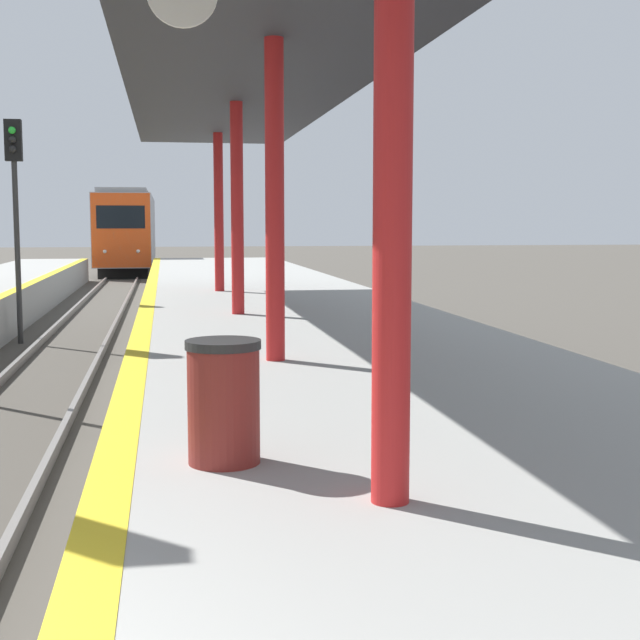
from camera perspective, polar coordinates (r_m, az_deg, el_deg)
train at (r=51.15m, az=-12.18°, el=5.57°), size 2.79×16.61×4.36m
signal_far at (r=20.86m, az=-18.94°, el=7.92°), size 0.36×0.31×4.93m
station_canopy at (r=13.56m, az=-4.44°, el=15.34°), size 3.74×22.25×3.99m
trash_bin at (r=6.16m, az=-6.18°, el=-5.20°), size 0.52×0.52×0.85m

